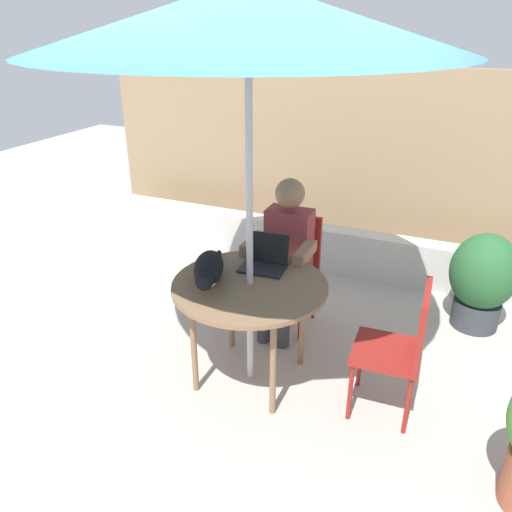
{
  "coord_description": "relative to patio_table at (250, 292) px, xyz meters",
  "views": [
    {
      "loc": [
        1.17,
        -2.6,
        2.29
      ],
      "look_at": [
        0.0,
        0.1,
        0.89
      ],
      "focal_mm": 35.46,
      "sensor_mm": 36.0,
      "label": 1
    }
  ],
  "objects": [
    {
      "name": "fence_back",
      "position": [
        0.0,
        2.46,
        0.26
      ],
      "size": [
        5.47,
        0.08,
        1.88
      ],
      "primitive_type": "cube",
      "color": "#937756",
      "rests_on": "ground"
    },
    {
      "name": "person_seated",
      "position": [
        -0.0,
        0.66,
        0.02
      ],
      "size": [
        0.48,
        0.48,
        1.23
      ],
      "color": "maroon",
      "rests_on": "ground"
    },
    {
      "name": "patio_umbrella",
      "position": [
        0.0,
        0.0,
        1.61
      ],
      "size": [
        2.34,
        2.34,
        2.46
      ],
      "color": "#B7B7BC",
      "rests_on": "ground"
    },
    {
      "name": "chair_empty",
      "position": [
        0.98,
        0.04,
        -0.15
      ],
      "size": [
        0.42,
        0.42,
        0.89
      ],
      "color": "maroon",
      "rests_on": "ground"
    },
    {
      "name": "planter_wall_low",
      "position": [
        0.0,
        1.85,
        -0.46
      ],
      "size": [
        4.92,
        0.2,
        0.43
      ],
      "primitive_type": "cube",
      "color": "beige",
      "rests_on": "ground"
    },
    {
      "name": "cat",
      "position": [
        -0.26,
        -0.08,
        0.15
      ],
      "size": [
        0.33,
        0.63,
        0.17
      ],
      "color": "black",
      "rests_on": "patio_table"
    },
    {
      "name": "laptop",
      "position": [
        -0.01,
        0.27,
        0.13
      ],
      "size": [
        0.32,
        0.27,
        0.21
      ],
      "color": "black",
      "rests_on": "patio_table"
    },
    {
      "name": "chair_occupied",
      "position": [
        0.0,
        0.82,
        -0.15
      ],
      "size": [
        0.4,
        0.4,
        0.89
      ],
      "color": "maroon",
      "rests_on": "ground"
    },
    {
      "name": "ground_plane",
      "position": [
        0.0,
        0.0,
        -0.68
      ],
      "size": [
        14.0,
        14.0,
        0.0
      ],
      "primitive_type": "plane",
      "color": "#ADA399"
    },
    {
      "name": "potted_plant_by_chair",
      "position": [
        1.41,
        1.32,
        -0.25
      ],
      "size": [
        0.52,
        0.52,
        0.8
      ],
      "color": "#33383D",
      "rests_on": "ground"
    },
    {
      "name": "patio_table",
      "position": [
        0.0,
        0.0,
        0.0
      ],
      "size": [
        1.01,
        1.01,
        0.74
      ],
      "color": "brown",
      "rests_on": "ground"
    }
  ]
}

